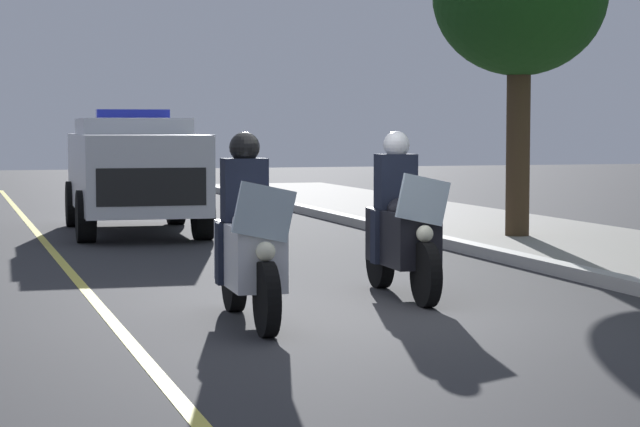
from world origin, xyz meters
name	(u,v)px	position (x,y,z in m)	size (l,w,h in m)	color
ground_plane	(347,315)	(0.00, 0.00, 0.00)	(80.00, 80.00, 0.00)	#333335
lane_stripe_center	(116,326)	(0.00, -2.15, 0.00)	(48.00, 0.12, 0.01)	#E0D14C
police_motorcycle_lead_left	(249,246)	(0.16, -0.98, 0.70)	(2.14, 0.59, 1.72)	black
police_motorcycle_lead_right	(401,230)	(-1.03, 0.94, 0.70)	(2.14, 0.59, 1.72)	black
police_suv	(134,169)	(-9.52, -0.58, 1.07)	(4.98, 2.24, 2.05)	silver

